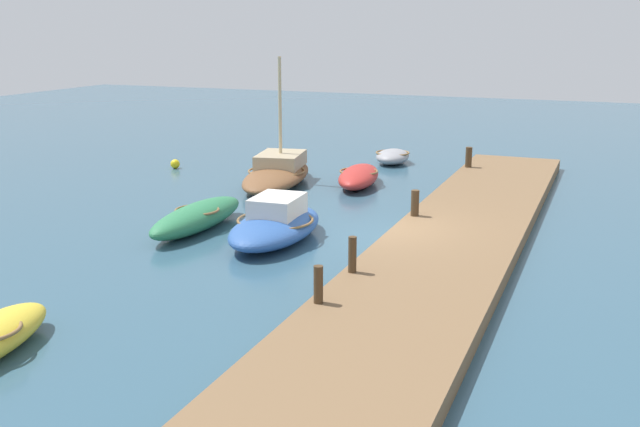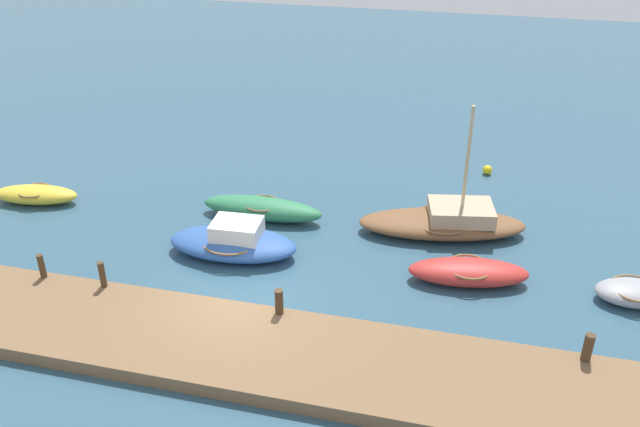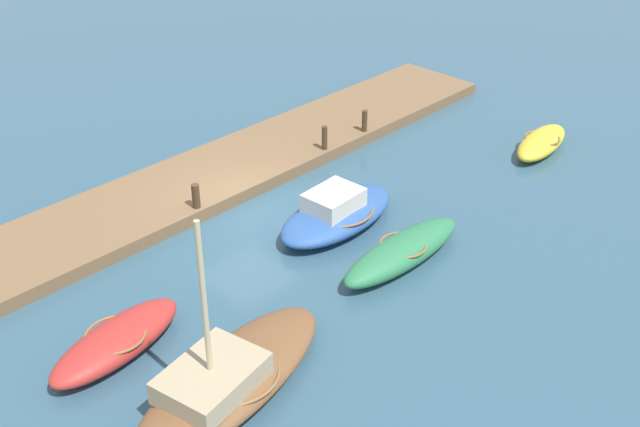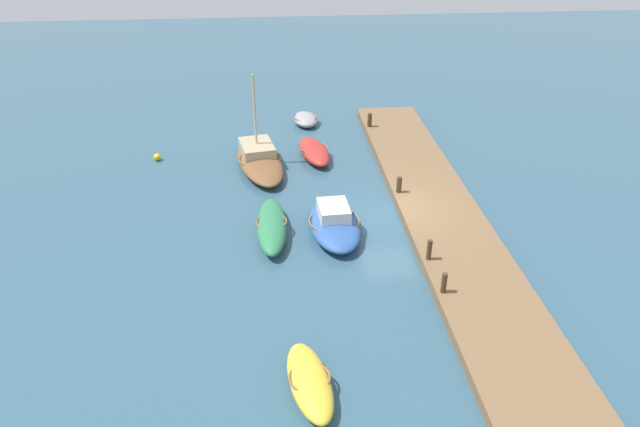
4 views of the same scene
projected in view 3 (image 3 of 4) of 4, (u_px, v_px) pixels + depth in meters
name	position (u px, v px, depth m)	size (l,w,h in m)	color
ground_plane	(245.00, 208.00, 23.70)	(84.00, 84.00, 0.00)	#33566B
dock_platform	(203.00, 181.00, 24.79)	(24.96, 3.43, 0.40)	brown
rowboat_yellow	(541.00, 142.00, 26.87)	(3.33, 1.64, 0.65)	gold
sailboat_brown	(229.00, 378.00, 16.69)	(6.00, 3.09, 4.64)	brown
rowboat_green	(402.00, 251.00, 20.99)	(4.45, 1.30, 0.76)	#2D7A4C
rowboat_red	(116.00, 341.00, 17.87)	(3.84, 1.93, 0.70)	#B72D28
motorboat_blue	(337.00, 213.00, 22.57)	(4.36, 2.26, 1.22)	#2D569E
mooring_post_west	(365.00, 121.00, 27.32)	(0.19, 0.19, 0.77)	#47331E
mooring_post_mid_west	(325.00, 138.00, 26.07)	(0.18, 0.18, 0.82)	#47331E
mooring_post_mid_east	(196.00, 196.00, 22.77)	(0.23, 0.23, 0.75)	#47331E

